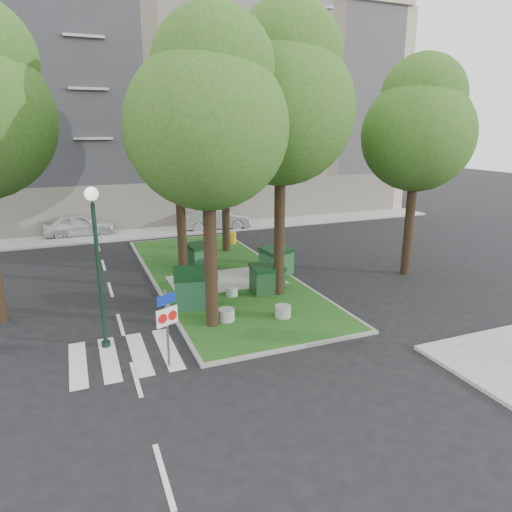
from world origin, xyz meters
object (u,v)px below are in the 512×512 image
car_white (80,225)px  tree_median_mid (179,125)px  tree_street_right (419,124)px  litter_bin (233,238)px  dumpster_a (196,288)px  bollard_left (226,315)px  bollard_right (283,311)px  tree_median_near_right (283,96)px  tree_median_far (225,99)px  street_lamp (97,250)px  traffic_sign_pole (167,318)px  bollard_mid (232,291)px  dumpster_b (201,255)px  tree_median_near_left (209,112)px  dumpster_c (267,279)px  dumpster_d (276,261)px  car_silver (216,219)px

car_white → tree_median_mid: bearing=-156.5°
tree_street_right → litter_bin: (-6.02, 8.33, -6.51)m
dumpster_a → bollard_left: bearing=-57.7°
tree_median_mid → tree_street_right: size_ratio=0.99×
tree_median_mid → bollard_right: size_ratio=16.83×
dumpster_a → bollard_left: size_ratio=3.06×
tree_median_near_right → tree_median_far: bearing=88.5°
street_lamp → traffic_sign_pole: bearing=-51.2°
tree_median_near_right → bollard_mid: (-1.99, 0.44, -7.69)m
tree_median_mid → litter_bin: size_ratio=14.17×
bollard_left → dumpster_b: bearing=82.1°
tree_median_near_left → litter_bin: 13.57m
dumpster_a → dumpster_c: dumpster_a is taller
tree_median_far → dumpster_d: 9.16m
dumpster_c → street_lamp: 7.58m
street_lamp → car_white: street_lamp is taller
tree_median_mid → dumpster_c: size_ratio=7.35×
tree_median_near_left → traffic_sign_pole: tree_median_near_left is taller
litter_bin → traffic_sign_pole: bearing=-116.7°
dumpster_c → litter_bin: dumpster_c is taller
tree_median_far → car_silver: (1.21, 5.99, -7.56)m
dumpster_b → bollard_right: bearing=-98.9°
dumpster_a → bollard_mid: bearing=31.4°
bollard_mid → car_silver: 13.49m
dumpster_b → bollard_right: size_ratio=2.61×
tree_median_near_left → bollard_right: 7.43m
bollard_right → car_white: (-6.48, 17.23, 0.44)m
street_lamp → car_silver: bearing=61.2°
tree_street_right → street_lamp: (-14.20, -2.66, -3.74)m
tree_median_near_left → street_lamp: (-3.70, -0.16, -4.08)m
dumpster_d → tree_median_near_left: bearing=-156.2°
tree_median_near_left → bollard_mid: 7.58m
bollard_mid → dumpster_a: bearing=-160.1°
bollard_left → litter_bin: size_ratio=0.86×
dumpster_a → tree_median_near_left: bearing=-73.1°
dumpster_a → litter_bin: dumpster_a is taller
tree_median_near_left → street_lamp: bearing=-177.5°
dumpster_b → bollard_mid: 4.47m
dumpster_b → dumpster_d: (2.99, -2.54, 0.06)m
car_silver → street_lamp: bearing=158.7°
tree_median_near_left → tree_median_mid: bearing=85.6°
dumpster_b → car_silver: (3.49, 8.60, 0.05)m
bollard_left → car_white: bearing=104.8°
tree_median_far → bollard_right: (-1.18, -9.86, -7.99)m
tree_median_near_left → tree_street_right: bearing=13.4°
dumpster_c → car_white: (-6.98, 14.61, 0.05)m
dumpster_a → bollard_mid: 1.88m
bollard_mid → litter_bin: (2.97, 8.39, 0.18)m
tree_median_far → litter_bin: size_ratio=16.91×
litter_bin → street_lamp: street_lamp is taller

